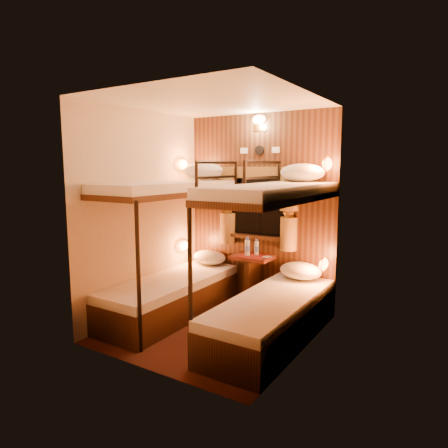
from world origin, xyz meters
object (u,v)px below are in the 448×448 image
Objects in this scene: bottle_left at (247,248)px; bunk_left at (172,269)px; bottle_right at (257,248)px; table at (252,274)px; bunk_right at (272,287)px.

bunk_left is at bearing -128.29° from bottle_left.
bunk_left is at bearing -128.54° from bottle_right.
table is 0.34m from bottle_left.
bunk_right reaches higher than bottle_right.
bottle_right is at bearing 49.47° from bottle_left.
bunk_right is (1.30, 0.00, 0.00)m from bunk_left.
bottle_left reaches higher than table.
bunk_left is 9.14× the size of bottle_right.
bunk_right is 8.04× the size of bottle_left.
table is at bearing -112.44° from bottle_right.
bunk_left is 1.02m from table.
table is (-0.65, 0.78, -0.14)m from bunk_right.
table is 2.77× the size of bottle_left.
bunk_left is at bearing -129.67° from table.
bottle_left is (-0.05, -0.03, 0.34)m from table.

